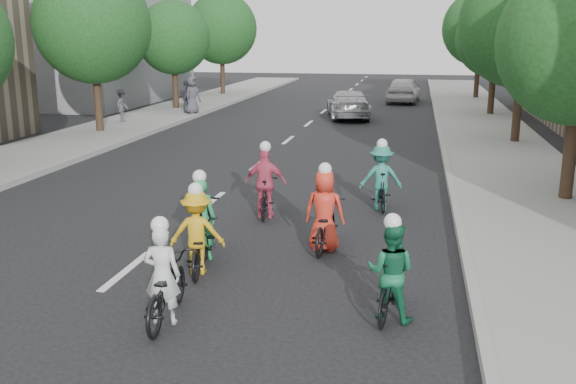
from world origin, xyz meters
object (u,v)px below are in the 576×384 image
(cyclist_1, at_px, (165,286))
(follow_car_lead, at_px, (348,104))
(cyclist_0, at_px, (266,189))
(cyclist_2, at_px, (202,226))
(cyclist_5, at_px, (381,182))
(cyclist_4, at_px, (390,279))
(cyclist_3, at_px, (325,219))
(cyclist_6, at_px, (198,240))
(spectator_1, at_px, (186,96))
(spectator_2, at_px, (193,95))
(follow_car_trail, at_px, (404,90))
(spectator_0, at_px, (123,105))

(cyclist_1, xyz_separation_m, follow_car_lead, (0.15, 24.24, 0.15))
(cyclist_0, relative_size, cyclist_1, 0.95)
(cyclist_0, xyz_separation_m, follow_car_lead, (-0.05, 18.51, 0.04))
(cyclist_1, bearing_deg, cyclist_0, -97.06)
(cyclist_1, bearing_deg, cyclist_2, -87.89)
(cyclist_5, bearing_deg, cyclist_4, 83.88)
(cyclist_0, bearing_deg, cyclist_4, 116.91)
(cyclist_3, xyz_separation_m, cyclist_6, (-2.03, -1.70, -0.01))
(spectator_1, bearing_deg, cyclist_3, -131.48)
(cyclist_0, distance_m, cyclist_4, 5.86)
(spectator_2, bearing_deg, spectator_1, 71.69)
(spectator_2, bearing_deg, follow_car_trail, -23.79)
(cyclist_0, relative_size, cyclist_5, 1.03)
(cyclist_5, distance_m, follow_car_trail, 25.69)
(cyclist_3, relative_size, cyclist_4, 1.09)
(cyclist_5, bearing_deg, spectator_1, -67.28)
(cyclist_5, relative_size, follow_car_lead, 0.36)
(cyclist_5, height_order, spectator_1, spectator_1)
(cyclist_5, bearing_deg, spectator_0, -55.64)
(cyclist_1, height_order, cyclist_3, cyclist_3)
(follow_car_lead, bearing_deg, cyclist_1, 78.30)
(cyclist_0, relative_size, spectator_2, 0.94)
(cyclist_1, relative_size, follow_car_lead, 0.39)
(cyclist_4, bearing_deg, spectator_1, -54.25)
(cyclist_1, distance_m, spectator_0, 22.00)
(cyclist_0, height_order, follow_car_lead, cyclist_0)
(cyclist_0, xyz_separation_m, cyclist_6, (-0.37, -3.72, -0.06))
(cyclist_1, bearing_deg, cyclist_3, -121.68)
(cyclist_2, xyz_separation_m, spectator_1, (-7.97, 20.98, 0.36))
(cyclist_2, bearing_deg, spectator_0, -70.27)
(cyclist_2, height_order, cyclist_5, cyclist_5)
(cyclist_5, distance_m, spectator_2, 19.43)
(follow_car_lead, bearing_deg, cyclist_5, 87.25)
(cyclist_0, height_order, cyclist_6, cyclist_0)
(cyclist_6, distance_m, spectator_2, 22.56)
(cyclist_2, xyz_separation_m, cyclist_5, (3.11, 4.18, 0.04))
(cyclist_4, bearing_deg, follow_car_trail, -79.98)
(follow_car_trail, bearing_deg, cyclist_0, 88.56)
(cyclist_2, bearing_deg, cyclist_4, 140.91)
(cyclist_0, height_order, cyclist_4, cyclist_0)
(cyclist_2, distance_m, spectator_0, 19.40)
(follow_car_lead, xyz_separation_m, spectator_0, (-10.09, -4.62, 0.23))
(cyclist_1, xyz_separation_m, cyclist_3, (1.86, 3.71, 0.06))
(spectator_2, bearing_deg, cyclist_4, -129.46)
(cyclist_4, xyz_separation_m, spectator_2, (-11.05, 22.51, 0.49))
(cyclist_3, xyz_separation_m, cyclist_5, (0.91, 3.23, 0.07))
(cyclist_4, xyz_separation_m, cyclist_6, (-3.44, 1.27, -0.01))
(cyclist_1, xyz_separation_m, spectator_1, (-8.32, 23.73, 0.45))
(cyclist_1, relative_size, spectator_1, 1.12)
(cyclist_3, bearing_deg, cyclist_4, 118.13)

